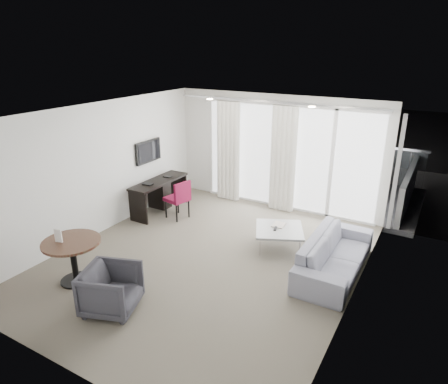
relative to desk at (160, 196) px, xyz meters
The scene contains 27 objects.
floor 2.55m from the desk, 32.50° to the right, with size 5.00×6.00×0.00m, color #60594C.
ceiling 3.37m from the desk, 32.50° to the right, with size 5.00×6.00×0.00m, color white.
wall_left 1.69m from the desk, 105.45° to the right, with size 0.00×6.00×2.60m, color silver.
wall_right 4.91m from the desk, 16.32° to the right, with size 0.00×6.00×2.60m, color silver.
wall_front 4.93m from the desk, 63.98° to the right, with size 5.00×0.00×2.60m, color silver.
window_panel 3.04m from the desk, 33.91° to the left, with size 4.00×0.02×2.38m, color white, non-canonical shape.
window_frame 3.03m from the desk, 33.67° to the left, with size 4.10×0.06×2.44m, color white, non-canonical shape.
curtain_left 1.95m from the desk, 56.35° to the left, with size 0.60×0.20×2.38m, color silver, non-canonical shape.
curtain_right 2.91m from the desk, 31.68° to the left, with size 0.60×0.20×2.38m, color silver, non-canonical shape.
curtain_track 3.32m from the desk, 34.59° to the left, with size 4.80×0.04×0.04m, color #B2B2B7, non-canonical shape.
downlight_a 2.55m from the desk, 11.34° to the left, with size 0.12×0.12×0.02m, color #FFE0B2.
downlight_b 4.01m from the desk, ahead, with size 0.12×0.12×0.02m, color #FFE0B2.
desk is the anchor object (origin of this frame).
tv 1.04m from the desk, 163.78° to the left, with size 0.05×0.80×0.50m, color black, non-canonical shape.
desk_chair 0.58m from the desk, 10.31° to the right, with size 0.47×0.44×0.87m, color maroon, non-canonical shape.
round_table 3.05m from the desk, 77.98° to the right, with size 0.91×0.91×0.72m, color #452A1D, non-canonical shape.
menu_card 3.16m from the desk, 80.80° to the right, with size 0.12×0.02×0.22m, color white, non-canonical shape.
tub_armchair 3.66m from the desk, 62.40° to the right, with size 0.72×0.75×0.68m, color #2F2E36.
coffee_table 3.07m from the desk, ahead, with size 0.86×0.86×0.39m, color gray, non-canonical shape.
remote 3.01m from the desk, ahead, with size 0.05×0.16×0.02m, color black, non-canonical shape.
magazine 2.98m from the desk, ahead, with size 0.23×0.29×0.02m, color gray, non-canonical shape.
sofa 4.23m from the desk, ahead, with size 2.15×0.84×0.63m, color gray.
terrace_slab 4.00m from the desk, 52.37° to the left, with size 5.60×3.00×0.12m, color #4D4D50.
rattan_chair_a 4.46m from the desk, 43.51° to the left, with size 0.60×0.60×0.88m, color brown, non-canonical shape.
rattan_chair_b 5.49m from the desk, 41.65° to the left, with size 0.52×0.52×0.75m, color brown, non-canonical shape.
rattan_table 3.75m from the desk, 36.00° to the left, with size 0.54×0.54×0.54m, color brown, non-canonical shape.
balustrade 5.20m from the desk, 62.18° to the left, with size 5.50×0.06×1.05m, color #B2B2B7, non-canonical shape.
Camera 1 is at (3.37, -5.29, 3.63)m, focal length 32.00 mm.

